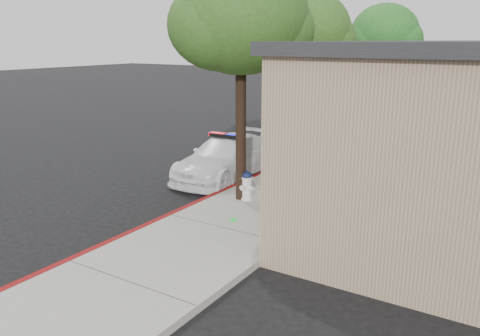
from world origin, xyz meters
The scene contains 8 objects.
ground centered at (0.00, 0.00, 0.00)m, with size 120.00×120.00×0.00m, color black.
sidewalk centered at (1.60, 3.00, 0.07)m, with size 3.20×60.00×0.15m, color gray.
red_curb centered at (0.06, 3.00, 0.08)m, with size 0.14×60.00×0.16m, color maroon.
police_car centered at (-0.90, 3.94, 0.65)m, with size 1.98×4.55×1.42m.
fire_hydrant centered at (1.07, 1.99, 0.55)m, with size 0.46×0.39×0.79m.
street_tree_near centered at (0.90, 1.97, 4.68)m, with size 3.33×3.37×6.07m.
street_tree_mid centered at (0.71, 6.00, 4.42)m, with size 3.07×3.00×5.67m.
street_tree_far centered at (0.86, 14.23, 4.46)m, with size 3.28×3.03×5.73m.
Camera 1 is at (7.50, -8.52, 4.27)m, focal length 36.43 mm.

